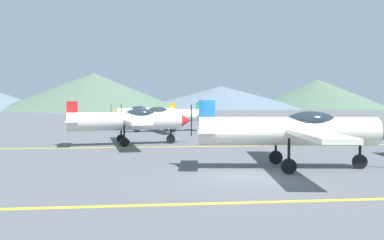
{
  "coord_description": "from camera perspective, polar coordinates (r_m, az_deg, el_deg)",
  "views": [
    {
      "loc": [
        -2.88,
        -12.12,
        2.38
      ],
      "look_at": [
        -0.33,
        14.0,
        1.2
      ],
      "focal_mm": 34.26,
      "sensor_mm": 36.0,
      "label": 1
    }
  ],
  "objects": [
    {
      "name": "ground_plane",
      "position": [
        12.68,
        7.73,
        -8.25
      ],
      "size": [
        400.0,
        400.0,
        0.0
      ],
      "primitive_type": "plane",
      "color": "#54565B"
    },
    {
      "name": "apron_line_near",
      "position": [
        9.28,
        13.03,
        -12.31
      ],
      "size": [
        80.0,
        0.16,
        0.01
      ],
      "primitive_type": "cube",
      "color": "yellow",
      "rests_on": "ground_plane"
    },
    {
      "name": "apron_line_far",
      "position": [
        20.34,
        2.61,
        -4.13
      ],
      "size": [
        80.0,
        0.16,
        0.01
      ],
      "primitive_type": "cube",
      "color": "yellow",
      "rests_on": "ground_plane"
    },
    {
      "name": "airplane_near",
      "position": [
        13.83,
        15.73,
        -1.54
      ],
      "size": [
        7.29,
        8.37,
        2.5
      ],
      "color": "silver",
      "rests_on": "ground_plane"
    },
    {
      "name": "airplane_mid",
      "position": [
        21.41,
        -9.52,
        -0.06
      ],
      "size": [
        7.31,
        8.36,
        2.5
      ],
      "color": "silver",
      "rests_on": "ground_plane"
    },
    {
      "name": "airplane_far",
      "position": [
        31.23,
        -4.33,
        0.78
      ],
      "size": [
        7.32,
        8.31,
        2.5
      ],
      "color": "white",
      "rests_on": "ground_plane"
    },
    {
      "name": "airplane_back",
      "position": [
        41.6,
        -7.5,
        1.21
      ],
      "size": [
        7.21,
        8.32,
        2.5
      ],
      "color": "silver",
      "rests_on": "ground_plane"
    },
    {
      "name": "hill_centerleft",
      "position": [
        131.25,
        -15.02,
        4.26
      ],
      "size": [
        63.61,
        63.61,
        12.9
      ],
      "primitive_type": "cone",
      "color": "#4C6651",
      "rests_on": "ground_plane"
    },
    {
      "name": "hill_centerright",
      "position": [
        169.29,
        4.53,
        3.51
      ],
      "size": [
        77.35,
        77.35,
        10.4
      ],
      "primitive_type": "cone",
      "color": "slate",
      "rests_on": "ground_plane"
    },
    {
      "name": "hill_right",
      "position": [
        182.29,
        18.89,
        3.85
      ],
      "size": [
        63.68,
        63.68,
        13.8
      ],
      "primitive_type": "cone",
      "color": "#4C6651",
      "rests_on": "ground_plane"
    }
  ]
}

